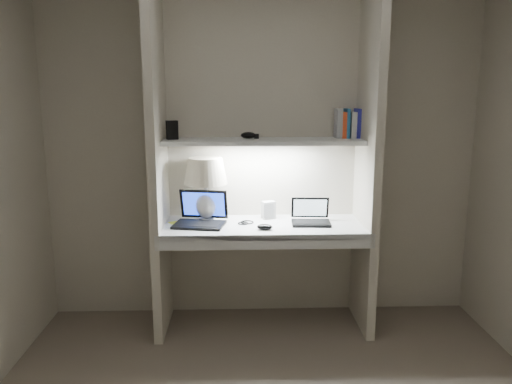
{
  "coord_description": "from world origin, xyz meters",
  "views": [
    {
      "loc": [
        -0.18,
        -2.2,
        1.7
      ],
      "look_at": [
        -0.06,
        1.05,
        1.04
      ],
      "focal_mm": 35.0,
      "sensor_mm": 36.0,
      "label": 1
    }
  ],
  "objects_px": {
    "table_lamp": "(206,178)",
    "laptop_netbook": "(311,217)",
    "speaker": "(268,210)",
    "laptop_main": "(201,217)",
    "book_row": "(349,124)"
  },
  "relations": [
    {
      "from": "table_lamp",
      "to": "laptop_netbook",
      "type": "height_order",
      "value": "table_lamp"
    },
    {
      "from": "table_lamp",
      "to": "speaker",
      "type": "relative_size",
      "value": 3.54
    },
    {
      "from": "table_lamp",
      "to": "speaker",
      "type": "xyz_separation_m",
      "value": [
        0.46,
        0.04,
        -0.25
      ]
    },
    {
      "from": "laptop_netbook",
      "to": "table_lamp",
      "type": "bearing_deg",
      "value": 175.88
    },
    {
      "from": "laptop_main",
      "to": "speaker",
      "type": "height_order",
      "value": "laptop_main"
    },
    {
      "from": "laptop_netbook",
      "to": "book_row",
      "type": "bearing_deg",
      "value": 32.62
    },
    {
      "from": "table_lamp",
      "to": "laptop_main",
      "type": "relative_size",
      "value": 1.17
    },
    {
      "from": "table_lamp",
      "to": "laptop_main",
      "type": "height_order",
      "value": "table_lamp"
    },
    {
      "from": "speaker",
      "to": "laptop_main",
      "type": "bearing_deg",
      "value": 174.9
    },
    {
      "from": "table_lamp",
      "to": "speaker",
      "type": "height_order",
      "value": "table_lamp"
    },
    {
      "from": "book_row",
      "to": "speaker",
      "type": "bearing_deg",
      "value": -177.57
    },
    {
      "from": "book_row",
      "to": "laptop_netbook",
      "type": "bearing_deg",
      "value": -150.83
    },
    {
      "from": "laptop_main",
      "to": "speaker",
      "type": "relative_size",
      "value": 3.02
    },
    {
      "from": "table_lamp",
      "to": "book_row",
      "type": "xyz_separation_m",
      "value": [
        1.04,
        0.06,
        0.38
      ]
    },
    {
      "from": "table_lamp",
      "to": "laptop_main",
      "type": "bearing_deg",
      "value": -107.17
    }
  ]
}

